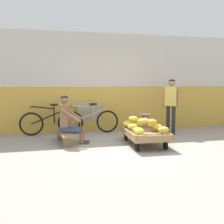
# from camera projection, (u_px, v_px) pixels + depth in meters

# --- Properties ---
(ground_plane) EXTENTS (80.00, 80.00, 0.00)m
(ground_plane) POSITION_uv_depth(u_px,v_px,m) (127.00, 153.00, 5.26)
(ground_plane) COLOR gray
(back_wall) EXTENTS (16.00, 0.30, 2.87)m
(back_wall) POSITION_uv_depth(u_px,v_px,m) (102.00, 83.00, 7.70)
(back_wall) COLOR gold
(back_wall) RESTS_ON ground
(banana_cart) EXTENTS (0.89, 1.47, 0.36)m
(banana_cart) POSITION_uv_depth(u_px,v_px,m) (144.00, 134.00, 5.94)
(banana_cart) COLOR #99754C
(banana_cart) RESTS_ON ground
(banana_pile) EXTENTS (0.89, 1.41, 0.27)m
(banana_pile) POSITION_uv_depth(u_px,v_px,m) (142.00, 125.00, 5.95)
(banana_pile) COLOR yellow
(banana_pile) RESTS_ON banana_cart
(low_bench) EXTENTS (0.46, 1.13, 0.27)m
(low_bench) POSITION_uv_depth(u_px,v_px,m) (65.00, 135.00, 6.08)
(low_bench) COLOR olive
(low_bench) RESTS_ON ground
(vendor_seated) EXTENTS (0.72, 0.55, 1.14)m
(vendor_seated) POSITION_uv_depth(u_px,v_px,m) (69.00, 120.00, 6.04)
(vendor_seated) COLOR brown
(vendor_seated) RESTS_ON ground
(plastic_crate) EXTENTS (0.36, 0.28, 0.30)m
(plastic_crate) POSITION_uv_depth(u_px,v_px,m) (145.00, 130.00, 7.00)
(plastic_crate) COLOR red
(plastic_crate) RESTS_ON ground
(weighing_scale) EXTENTS (0.30, 0.30, 0.29)m
(weighing_scale) POSITION_uv_depth(u_px,v_px,m) (145.00, 119.00, 6.97)
(weighing_scale) COLOR #28282D
(weighing_scale) RESTS_ON plastic_crate
(bicycle_near_left) EXTENTS (1.66, 0.48, 0.86)m
(bicycle_near_left) POSITION_uv_depth(u_px,v_px,m) (50.00, 122.00, 7.08)
(bicycle_near_left) COLOR black
(bicycle_near_left) RESTS_ON ground
(bicycle_far_left) EXTENTS (1.66, 0.48, 0.86)m
(bicycle_far_left) POSITION_uv_depth(u_px,v_px,m) (90.00, 121.00, 7.29)
(bicycle_far_left) COLOR black
(bicycle_far_left) RESTS_ON ground
(sign_board) EXTENTS (0.70, 0.28, 0.87)m
(sign_board) POSITION_uv_depth(u_px,v_px,m) (89.00, 117.00, 7.55)
(sign_board) COLOR #C6B289
(sign_board) RESTS_ON ground
(customer_adult) EXTENTS (0.37, 0.37, 1.53)m
(customer_adult) POSITION_uv_depth(u_px,v_px,m) (171.00, 100.00, 7.05)
(customer_adult) COLOR #232328
(customer_adult) RESTS_ON ground
(shopping_bag) EXTENTS (0.18, 0.12, 0.24)m
(shopping_bag) POSITION_uv_depth(u_px,v_px,m) (152.00, 135.00, 6.47)
(shopping_bag) COLOR silver
(shopping_bag) RESTS_ON ground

